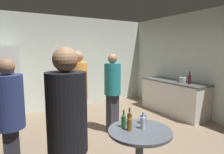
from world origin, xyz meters
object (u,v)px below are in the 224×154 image
Objects in this scene: beer_bottle_amber at (129,124)px; person_in_teal_shirt at (113,87)px; person_in_orange_shirt at (78,90)px; person_in_olive_shirt at (79,81)px; beer_bottle_green at (124,121)px; plastic_cup_blue at (143,119)px; foreground_table at (140,138)px; kettle at (183,80)px; refrigerator at (4,85)px; beer_bottle_brown at (129,118)px; person_in_black_shirt at (68,132)px; person_in_navy_shirt at (10,116)px; beer_bottle_clear at (143,122)px; wine_bottle_on_counter at (189,79)px.

beer_bottle_amber is 1.66m from person_in_teal_shirt.
person_in_orange_shirt reaches higher than person_in_olive_shirt.
beer_bottle_green is 2.09× the size of plastic_cup_blue.
person_in_olive_shirt reaches higher than foreground_table.
kettle is at bearing 80.70° from person_in_olive_shirt.
person_in_teal_shirt reaches higher than beer_bottle_green.
refrigerator is 7.83× the size of beer_bottle_brown.
foreground_table is 0.29m from plastic_cup_blue.
kettle is at bearing 30.35° from foreground_table.
person_in_navy_shirt is (-0.40, 0.97, -0.08)m from person_in_black_shirt.
person_in_black_shirt reaches higher than beer_bottle_green.
kettle is 2.86m from beer_bottle_brown.
beer_bottle_amber is 0.13× the size of person_in_black_shirt.
refrigerator is at bearing 154.04° from kettle.
beer_bottle_green is 1.29m from person_in_orange_shirt.
person_in_orange_shirt reaches higher than kettle.
person_in_teal_shirt is 1.01× the size of person_in_navy_shirt.
foreground_table is at bearing -53.10° from beer_bottle_green.
person_in_olive_shirt is at bearing 84.99° from foreground_table.
person_in_teal_shirt is (0.53, 1.58, 0.33)m from foreground_table.
person_in_navy_shirt reaches higher than plastic_cup_blue.
kettle is 3.97m from person_in_black_shirt.
person_in_black_shirt reaches higher than person_in_orange_shirt.
person_in_teal_shirt reaches higher than kettle.
beer_bottle_amber is at bearing 165.33° from beer_bottle_clear.
kettle is 4.03m from person_in_navy_shirt.
beer_bottle_brown is 0.14× the size of person_in_navy_shirt.
beer_bottle_amber is 0.12m from beer_bottle_green.
person_in_black_shirt is at bearing -156.31° from wine_bottle_on_counter.
person_in_navy_shirt is at bearing 109.80° from person_in_black_shirt.
plastic_cup_blue is 0.07× the size of person_in_olive_shirt.
person_in_olive_shirt is at bearing -176.37° from person_in_teal_shirt.
person_in_teal_shirt is at bearing 66.88° from beer_bottle_amber.
person_in_navy_shirt reaches higher than beer_bottle_green.
beer_bottle_green is 0.14× the size of person_in_olive_shirt.
person_in_olive_shirt is at bearing 88.57° from plastic_cup_blue.
person_in_orange_shirt reaches higher than person_in_navy_shirt.
person_in_olive_shirt is (0.51, 1.36, -0.06)m from person_in_orange_shirt.
kettle reaches higher than foreground_table.
person_in_teal_shirt is (0.47, 1.57, 0.15)m from beer_bottle_clear.
person_in_black_shirt is 1.03× the size of person_in_orange_shirt.
person_in_navy_shirt is at bearing 157.72° from beer_bottle_green.
beer_bottle_clear is at bearing -72.85° from beer_bottle_brown.
beer_bottle_brown is at bearing -14.62° from person_in_navy_shirt.
person_in_olive_shirt is 1.26m from person_in_teal_shirt.
beer_bottle_green is 1.00m from person_in_black_shirt.
beer_bottle_clear is 2.80m from person_in_olive_shirt.
wine_bottle_on_counter is 2.81m from person_in_orange_shirt.
person_in_olive_shirt is (0.25, 2.80, 0.31)m from foreground_table.
beer_bottle_clear is (-2.49, -1.48, -0.15)m from kettle.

